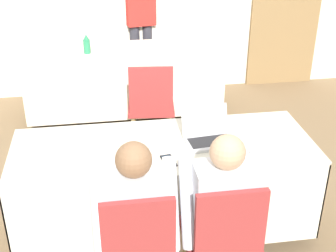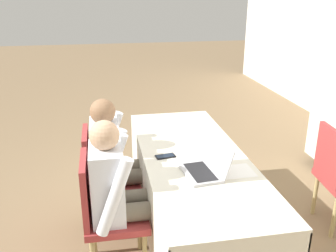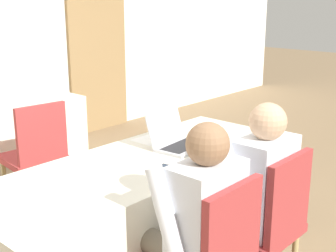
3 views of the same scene
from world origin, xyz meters
The scene contains 9 objects.
curtain_panel centered at (1.94, 2.74, 1.33)m, with size 0.89×0.04×2.65m.
conference_table_near centered at (0.00, 0.00, 0.57)m, with size 2.10×0.78×0.75m.
laptop centered at (0.32, 0.01, 0.79)m, with size 0.36×0.31×0.22m.
cell_phone centered at (0.00, -0.22, 0.76)m, with size 0.10×0.16×0.01m.
paper_beside_laptop centered at (0.33, 0.20, 0.75)m, with size 0.21×0.30×0.00m.
chair_near_right centered at (0.26, -0.70, 0.50)m, with size 0.44×0.44×0.90m.
chair_far_spare centered at (0.06, 1.26, 0.50)m, with size 0.48×0.48×0.90m.
person_checkered_shirt centered at (-0.26, -0.59, 0.66)m, with size 0.50×0.52×1.16m.
person_white_shirt centered at (0.26, -0.59, 0.66)m, with size 0.50×0.52×1.16m.
Camera 3 is at (-1.83, -1.86, 1.70)m, focal length 50.00 mm.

